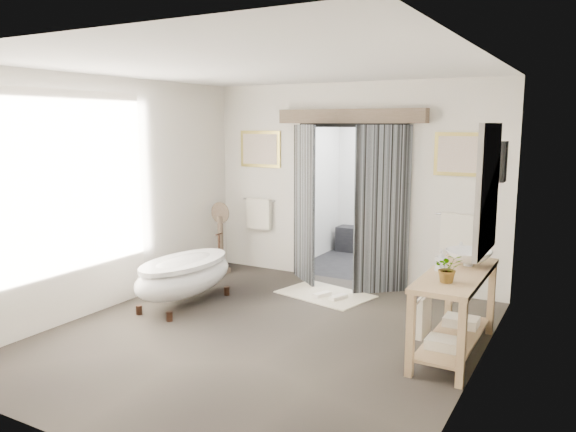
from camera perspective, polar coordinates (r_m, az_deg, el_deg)
The scene contains 13 objects.
ground_plane at distance 6.38m, azimuth -2.69°, elevation -11.93°, with size 5.00×5.00×0.00m, color #423C34.
room_shell at distance 5.89m, azimuth -3.70°, elevation 4.88°, with size 4.52×5.02×2.91m.
shower_room at distance 9.67m, azimuth 9.87°, elevation 0.85°, with size 2.22×2.01×2.51m.
back_wall_dressing at distance 8.04m, azimuth 6.00°, elevation 3.95°, with size 3.82×0.68×2.52m.
clawfoot_tub at distance 7.37m, azimuth -10.47°, elevation -5.90°, with size 0.74×1.65×0.81m.
vanity at distance 5.96m, azimuth 16.36°, elevation -8.71°, with size 0.57×1.60×0.85m.
pedestal_mirror at distance 8.78m, azimuth -6.85°, elevation -2.73°, with size 0.33×0.22×1.13m.
rug at distance 7.77m, azimuth 3.80°, elevation -7.93°, with size 1.20×0.80×0.01m, color beige.
slippers at distance 7.60m, azimuth 4.31°, elevation -8.08°, with size 0.43×0.28×0.05m.
basin at distance 6.17m, azimuth 17.87°, elevation -4.07°, with size 0.48×0.48×0.16m, color white.
plant at distance 5.46m, azimuth 15.96°, elevation -5.10°, with size 0.25×0.22×0.28m, color gray.
soap_bottle_a at distance 5.87m, azimuth 15.30°, elevation -4.38°, with size 0.10×0.10×0.21m, color gray.
soap_bottle_b at distance 6.44m, azimuth 17.14°, elevation -3.35°, with size 0.15×0.15×0.19m, color gray.
Camera 1 is at (3.16, -5.04, 2.32)m, focal length 35.00 mm.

